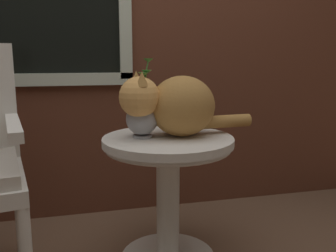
{
  "coord_description": "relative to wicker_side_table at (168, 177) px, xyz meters",
  "views": [
    {
      "loc": [
        -0.16,
        -1.34,
        0.95
      ],
      "look_at": [
        0.21,
        0.19,
        0.65
      ],
      "focal_mm": 38.89,
      "sensor_mm": 36.0,
      "label": 1
    }
  ],
  "objects": [
    {
      "name": "cat",
      "position": [
        0.03,
        0.01,
        0.33
      ],
      "size": [
        0.62,
        0.29,
        0.29
      ],
      "color": "#AD7A3D",
      "rests_on": "wicker_side_table"
    },
    {
      "name": "wicker_side_table",
      "position": [
        0.0,
        0.0,
        0.0
      ],
      "size": [
        0.58,
        0.58,
        0.6
      ],
      "color": "silver",
      "rests_on": "ground_plane"
    },
    {
      "name": "pewter_vase_with_ivy",
      "position": [
        -0.11,
        0.02,
        0.29
      ],
      "size": [
        0.14,
        0.14,
        0.34
      ],
      "color": "#99999E",
      "rests_on": "wicker_side_table"
    }
  ]
}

